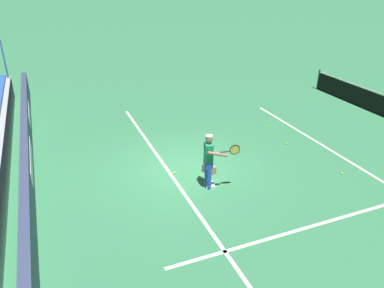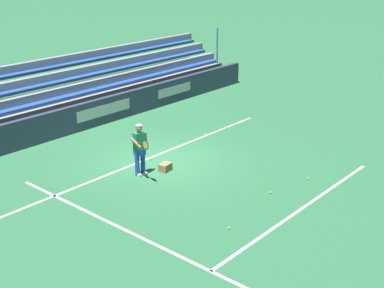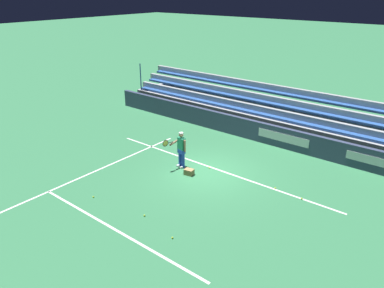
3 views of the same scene
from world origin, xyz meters
name	(u,v)px [view 3 (image 3 of 3)]	position (x,y,z in m)	size (l,w,h in m)	color
ground_plane	(209,173)	(0.00, 0.00, 0.00)	(160.00, 160.00, 0.00)	#337A4C
court_baseline_white	(215,169)	(0.00, -0.50, 0.00)	(12.00, 0.10, 0.01)	white
court_sideline_white	(79,178)	(4.11, 4.00, 0.00)	(0.10, 12.00, 0.01)	white
court_service_line_white	(114,229)	(0.00, 5.50, 0.00)	(8.22, 0.10, 0.01)	white
back_wall_sponsor_board	(261,132)	(-0.01, -4.71, 0.55)	(21.42, 0.25, 1.10)	#384260
bleacher_stand	(277,120)	(0.00, -6.54, 0.73)	(20.35, 2.40, 2.95)	#9EA3A8
tennis_player	(181,149)	(1.35, 0.33, 0.89)	(0.70, 0.96, 1.71)	blue
ball_box_cardboard	(189,172)	(0.57, 0.70, 0.13)	(0.40, 0.30, 0.26)	#A87F51
tennis_ball_by_box	(209,168)	(0.23, -0.36, 0.03)	(0.07, 0.07, 0.07)	#CCE533
tennis_ball_far_left	(93,197)	(2.29, 4.64, 0.03)	(0.07, 0.07, 0.07)	#CCE533
tennis_ball_midcourt	(172,238)	(-1.92, 4.63, 0.03)	(0.07, 0.07, 0.07)	#CCE533
tennis_ball_far_right	(275,188)	(-3.03, -0.57, 0.03)	(0.07, 0.07, 0.07)	#CCE533
tennis_ball_on_baseline	(144,216)	(-0.25, 4.29, 0.03)	(0.07, 0.07, 0.07)	#CCE533
tennis_ball_near_player	(302,199)	(-4.24, -0.47, 0.03)	(0.07, 0.07, 0.07)	#CCE533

